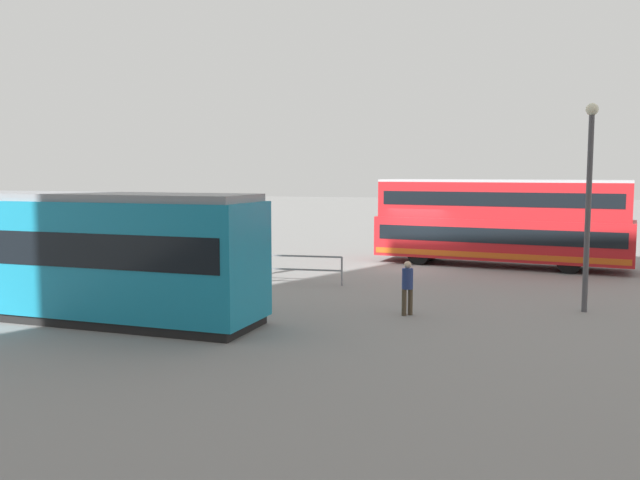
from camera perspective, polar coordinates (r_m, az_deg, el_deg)
The scene contains 8 objects.
ground_plane at distance 29.65m, azimuth 7.81°, elevation -2.28°, with size 160.00×160.00×0.00m, color gray.
double_decker_bus at distance 30.56m, azimuth 15.02°, elevation 1.48°, with size 11.12×4.41×3.80m.
tram_yellow at distance 20.70m, azimuth -21.82°, elevation -0.98°, with size 12.80×3.46×3.55m.
pedestrian_near_railing at distance 26.95m, azimuth -5.25°, elevation -0.98°, with size 0.35×0.36×1.68m.
pedestrian_crossing at distance 19.58m, azimuth 7.41°, elevation -3.75°, with size 0.45×0.45×1.58m.
pedestrian_railing at distance 25.18m, azimuth -4.89°, elevation -2.01°, with size 6.07×0.39×1.08m.
info_sign at distance 26.38m, azimuth -15.18°, elevation 0.16°, with size 1.27×0.16×2.33m.
street_lamp at distance 21.14m, azimuth 21.81°, elevation 3.98°, with size 0.36×0.36×6.10m.
Camera 1 is at (-3.66, 29.13, 4.12)m, focal length 37.81 mm.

